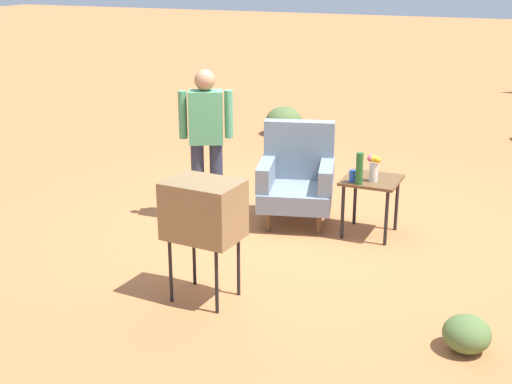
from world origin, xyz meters
TOP-DOWN VIEW (x-y plane):
  - ground_plane at (0.00, 0.00)m, footprint 60.00×60.00m
  - armchair at (-0.04, 0.24)m, footprint 0.94×0.95m
  - side_table at (0.79, 0.17)m, footprint 0.56×0.56m
  - tv_on_stand at (-0.09, -1.79)m, footprint 0.63×0.48m
  - person_standing at (-0.94, -0.11)m, footprint 0.52×0.36m
  - bottle_wine_green at (0.72, -0.06)m, footprint 0.07×0.07m
  - soda_can_blue at (0.64, -0.01)m, footprint 0.07×0.07m
  - flower_vase at (0.83, 0.09)m, footprint 0.15×0.09m
  - shrub_mid at (-1.62, 3.85)m, footprint 0.59×0.59m
  - shrub_lone at (2.03, -1.77)m, footprint 0.35×0.35m

SIDE VIEW (x-z plane):
  - ground_plane at x=0.00m, z-range 0.00..0.00m
  - shrub_lone at x=2.03m, z-range 0.00..0.27m
  - shrub_mid at x=-1.62m, z-range 0.00..0.46m
  - armchair at x=-0.04m, z-range -0.03..1.03m
  - side_table at x=0.79m, z-range 0.21..0.82m
  - soda_can_blue at x=0.64m, z-range 0.60..0.72m
  - flower_vase at x=0.83m, z-range 0.62..0.88m
  - bottle_wine_green at x=0.72m, z-range 0.60..0.92m
  - tv_on_stand at x=-0.09m, z-range 0.27..1.30m
  - person_standing at x=-0.94m, z-range 0.12..1.76m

